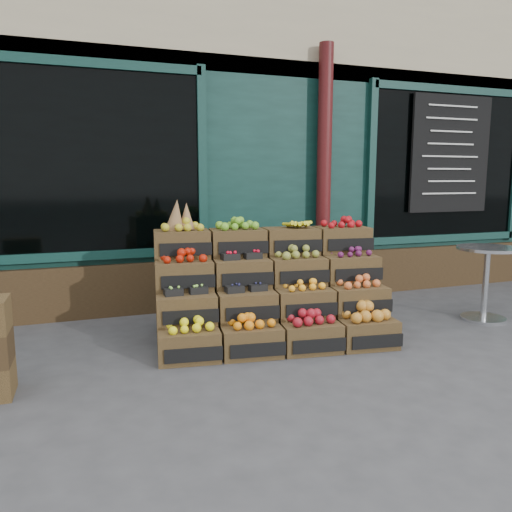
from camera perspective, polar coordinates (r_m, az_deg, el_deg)
name	(u,v)px	position (r m, az deg, el deg)	size (l,w,h in m)	color
ground	(306,365)	(4.36, 5.74, -12.34)	(60.00, 60.00, 0.00)	#3E3E41
shop_facade	(180,130)	(8.98, -8.63, 14.08)	(12.00, 6.24, 4.80)	#0E322C
crate_display	(269,296)	(4.93, 1.53, -4.58)	(2.32, 1.36, 1.38)	#48351C
bistro_table	(486,275)	(6.09, 24.81, -1.95)	(0.66, 0.66, 0.83)	#B7B9BE
shopkeeper	(62,227)	(6.53, -21.34, 3.16)	(0.72, 0.47, 1.98)	#1C6325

